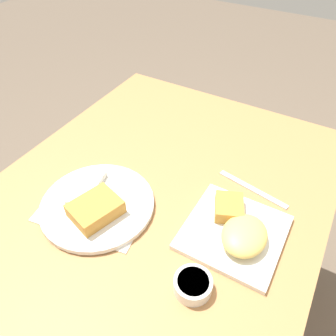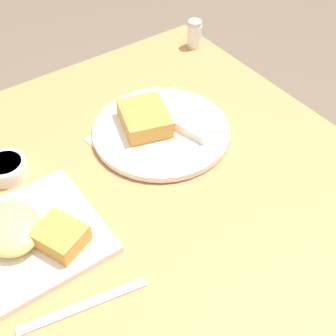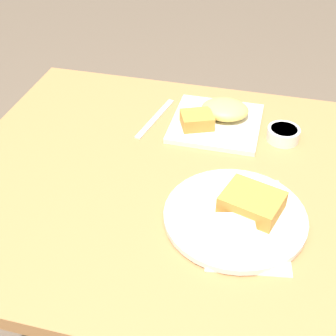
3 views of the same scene
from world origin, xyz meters
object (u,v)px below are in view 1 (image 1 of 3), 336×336
plate_square_near (237,230)px  butter_knife (253,189)px  sauce_ramekin (193,285)px  plate_oval_far (96,204)px

plate_square_near → butter_knife: bearing=5.3°
sauce_ramekin → butter_knife: sauce_ramekin is taller
sauce_ramekin → butter_knife: (0.35, -0.01, -0.02)m
plate_square_near → plate_oval_far: 0.37m
plate_square_near → sauce_ramekin: bearing=170.4°
plate_oval_far → butter_knife: plate_oval_far is taller
sauce_ramekin → butter_knife: bearing=-2.4°
plate_oval_far → sauce_ramekin: (-0.07, -0.32, 0.00)m
plate_square_near → plate_oval_far: size_ratio=0.78×
plate_square_near → butter_knife: 0.17m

